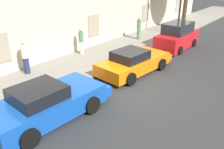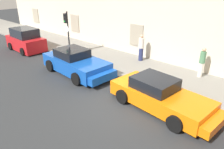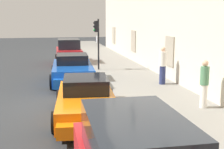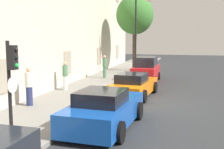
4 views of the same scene
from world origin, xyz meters
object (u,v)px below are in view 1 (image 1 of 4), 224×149
(sportscar_red_lead, at_px, (51,102))
(sportscar_yellow_flank, at_px, (135,62))
(pedestrian_strolling, at_px, (25,57))
(hatchback_parked, at_px, (177,37))
(pedestrian_admiring, at_px, (81,41))
(pedestrian_bystander, at_px, (139,28))

(sportscar_red_lead, relative_size, sportscar_yellow_flank, 0.99)
(sportscar_yellow_flank, bearing_deg, pedestrian_strolling, 134.57)
(hatchback_parked, bearing_deg, sportscar_yellow_flank, -178.70)
(pedestrian_admiring, xyz_separation_m, pedestrian_strolling, (-4.05, -0.03, 0.02))
(sportscar_yellow_flank, bearing_deg, sportscar_red_lead, -179.99)
(pedestrian_bystander, bearing_deg, sportscar_red_lead, -163.42)
(sportscar_red_lead, relative_size, pedestrian_admiring, 2.86)
(pedestrian_admiring, height_order, pedestrian_strolling, pedestrian_strolling)
(pedestrian_strolling, bearing_deg, sportscar_yellow_flank, -45.43)
(sportscar_red_lead, distance_m, pedestrian_admiring, 7.05)
(pedestrian_admiring, distance_m, pedestrian_bystander, 5.45)
(hatchback_parked, height_order, pedestrian_bystander, pedestrian_bystander)
(sportscar_red_lead, bearing_deg, pedestrian_bystander, 16.58)
(sportscar_red_lead, height_order, pedestrian_admiring, pedestrian_admiring)
(sportscar_red_lead, relative_size, pedestrian_bystander, 2.78)
(pedestrian_bystander, bearing_deg, pedestrian_strolling, 174.86)
(hatchback_parked, xyz_separation_m, pedestrian_bystander, (-0.13, 3.16, 0.23))
(hatchback_parked, relative_size, pedestrian_admiring, 2.32)
(sportscar_red_lead, bearing_deg, pedestrian_admiring, 36.31)
(hatchback_parked, bearing_deg, pedestrian_strolling, 157.24)
(sportscar_red_lead, height_order, hatchback_parked, hatchback_parked)
(hatchback_parked, distance_m, pedestrian_strolling, 10.37)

